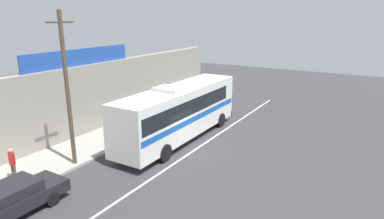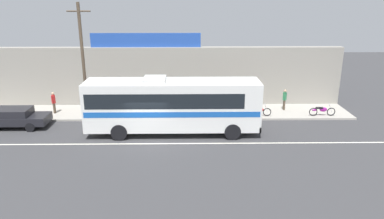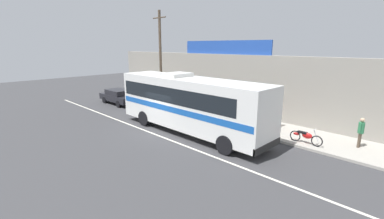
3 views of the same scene
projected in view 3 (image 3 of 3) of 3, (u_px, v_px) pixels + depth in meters
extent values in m
plane|color=#3A3A3D|center=(162.00, 130.00, 17.41)|extent=(70.00, 70.00, 0.00)
cube|color=#A8A399|center=(213.00, 115.00, 20.97)|extent=(30.00, 3.60, 0.14)
cube|color=gray|center=(230.00, 84.00, 21.89)|extent=(30.00, 0.70, 4.80)
cube|color=#234CAD|center=(224.00, 47.00, 21.68)|extent=(8.68, 0.12, 1.10)
cube|color=silver|center=(152.00, 133.00, 16.86)|extent=(30.00, 0.14, 0.01)
cube|color=white|center=(189.00, 103.00, 16.52)|extent=(11.21, 2.46, 3.10)
cube|color=black|center=(184.00, 93.00, 16.70)|extent=(9.86, 2.48, 0.96)
cube|color=#1956B2|center=(189.00, 107.00, 16.60)|extent=(10.98, 2.47, 0.36)
cube|color=black|center=(270.00, 111.00, 12.60)|extent=(0.04, 2.21, 1.40)
cube|color=black|center=(267.00, 146.00, 13.04)|extent=(0.12, 2.46, 0.36)
cube|color=silver|center=(177.00, 75.00, 16.89)|extent=(1.40, 1.72, 0.24)
cylinder|color=black|center=(250.00, 134.00, 15.05)|extent=(1.04, 0.32, 1.04)
cylinder|color=black|center=(225.00, 145.00, 13.48)|extent=(1.04, 0.32, 1.04)
cylinder|color=black|center=(169.00, 113.00, 19.96)|extent=(1.04, 0.32, 1.04)
cylinder|color=black|center=(144.00, 118.00, 18.39)|extent=(1.04, 0.32, 1.04)
cube|color=black|center=(119.00, 98.00, 25.17)|extent=(4.51, 1.74, 0.56)
cube|color=black|center=(118.00, 92.00, 25.12)|extent=(2.34, 1.56, 0.48)
cube|color=black|center=(123.00, 94.00, 24.53)|extent=(0.21, 1.46, 0.34)
cylinder|color=black|center=(134.00, 101.00, 24.91)|extent=(0.62, 0.20, 0.62)
cylinder|color=black|center=(118.00, 104.00, 23.79)|extent=(0.62, 0.20, 0.62)
cylinder|color=black|center=(120.00, 98.00, 26.70)|extent=(0.62, 0.20, 0.62)
cylinder|color=black|center=(105.00, 100.00, 25.57)|extent=(0.62, 0.20, 0.62)
cylinder|color=brown|center=(161.00, 61.00, 22.29)|extent=(0.22, 0.22, 8.19)
cylinder|color=brown|center=(159.00, 18.00, 21.45)|extent=(1.60, 0.10, 0.10)
torus|color=black|center=(317.00, 141.00, 14.21)|extent=(0.62, 0.06, 0.62)
torus|color=black|center=(295.00, 136.00, 15.04)|extent=(0.62, 0.06, 0.62)
cylinder|color=silver|center=(316.00, 136.00, 14.20)|extent=(0.34, 0.04, 0.65)
cylinder|color=silver|center=(315.00, 130.00, 14.19)|extent=(0.03, 0.56, 0.03)
ellipsoid|color=red|center=(307.00, 136.00, 14.54)|extent=(0.56, 0.22, 0.34)
cube|color=black|center=(302.00, 132.00, 14.71)|extent=(0.52, 0.20, 0.10)
ellipsoid|color=red|center=(296.00, 134.00, 14.97)|extent=(0.36, 0.14, 0.16)
cylinder|color=brown|center=(277.00, 121.00, 17.65)|extent=(0.13, 0.13, 0.83)
cylinder|color=brown|center=(276.00, 121.00, 17.53)|extent=(0.13, 0.13, 0.83)
cylinder|color=red|center=(278.00, 111.00, 17.42)|extent=(0.30, 0.30, 0.62)
sphere|color=tan|center=(278.00, 104.00, 17.31)|extent=(0.22, 0.22, 0.22)
cylinder|color=red|center=(279.00, 110.00, 17.55)|extent=(0.08, 0.08, 0.57)
cylinder|color=red|center=(276.00, 111.00, 17.27)|extent=(0.08, 0.08, 0.57)
cylinder|color=brown|center=(360.00, 140.00, 14.17)|extent=(0.13, 0.13, 0.80)
cylinder|color=brown|center=(359.00, 141.00, 14.05)|extent=(0.13, 0.13, 0.80)
cylinder|color=#2D7A4C|center=(361.00, 128.00, 13.94)|extent=(0.30, 0.30, 0.60)
sphere|color=tan|center=(363.00, 120.00, 13.84)|extent=(0.22, 0.22, 0.22)
cylinder|color=#2D7A4C|center=(362.00, 126.00, 14.07)|extent=(0.08, 0.08, 0.55)
cylinder|color=#2D7A4C|center=(360.00, 128.00, 13.80)|extent=(0.08, 0.08, 0.55)
cylinder|color=brown|center=(153.00, 97.00, 25.91)|extent=(0.13, 0.13, 0.80)
cylinder|color=brown|center=(152.00, 97.00, 25.79)|extent=(0.13, 0.13, 0.80)
cylinder|color=red|center=(152.00, 90.00, 25.68)|extent=(0.30, 0.30, 0.60)
sphere|color=tan|center=(152.00, 86.00, 25.58)|extent=(0.22, 0.22, 0.22)
cylinder|color=red|center=(154.00, 89.00, 25.81)|extent=(0.08, 0.08, 0.55)
cylinder|color=red|center=(150.00, 90.00, 25.54)|extent=(0.08, 0.08, 0.55)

